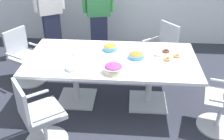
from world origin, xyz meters
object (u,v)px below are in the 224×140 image
Objects in this scene: office_chair_0 at (161,52)px; plate_stack at (73,68)px; office_chair_1 at (25,59)px; donut_platter at (167,56)px; snack_bowl_chips_orange at (110,47)px; snack_bowl_pretzels at (136,55)px; napkin_pile at (79,52)px; snack_bowl_candy_mix at (113,68)px; conference_table at (112,65)px; person_standing_0 at (50,9)px; office_chair_2 at (39,118)px; person_standing_1 at (98,11)px.

office_chair_0 is 4.98× the size of plate_stack.
office_chair_1 is 2.52× the size of donut_platter.
plate_stack is at bearing -125.14° from snack_bowl_chips_orange.
plate_stack is (-1.27, -0.47, 0.01)m from donut_platter.
napkin_pile is at bearing 175.80° from snack_bowl_pretzels.
donut_platter is at bearing 34.43° from snack_bowl_candy_mix.
snack_bowl_pretzels is (-0.46, -0.94, 0.38)m from office_chair_0.
conference_table is 0.63m from plate_stack.
person_standing_0 is 7.86× the size of snack_bowl_pretzels.
snack_bowl_chips_orange is 0.77m from plate_stack.
snack_bowl_candy_mix is (-0.75, -1.37, 0.40)m from office_chair_0.
office_chair_0 reaches higher than snack_bowl_candy_mix.
office_chair_0 is 1.11m from snack_bowl_pretzels.
snack_bowl_chips_orange is at bearing 102.61° from person_standing_0.
office_chair_2 is at bearing -117.78° from plate_stack.
plate_stack is at bearing 73.89° from person_standing_1.
office_chair_0 is at bearing 103.09° from office_chair_2.
donut_platter is (-0.01, -0.87, 0.36)m from office_chair_0.
snack_bowl_chips_orange reaches higher than plate_stack.
office_chair_0 is at bearing 34.12° from napkin_pile.
office_chair_1 is 0.52× the size of person_standing_1.
office_chair_0 is 1.00× the size of office_chair_1.
person_standing_1 is at bearing 127.33° from donut_platter.
office_chair_1 reaches higher than snack_bowl_pretzels.
person_standing_1 is at bearing 102.11° from snack_bowl_candy_mix.
snack_bowl_candy_mix is at bearing -81.83° from snack_bowl_chips_orange.
donut_platter is at bearing 107.61° from office_chair_1.
office_chair_0 is 2.31m from person_standing_0.
snack_bowl_pretzels is at bearing -171.19° from donut_platter.
snack_bowl_chips_orange is 0.48m from napkin_pile.
office_chair_0 is 1.89m from plate_stack.
snack_bowl_candy_mix reaches higher than snack_bowl_pretzels.
office_chair_0 reaches higher than napkin_pile.
office_chair_2 reaches higher than napkin_pile.
conference_table is at bearing -79.68° from snack_bowl_chips_orange.
person_standing_0 is 6.92× the size of snack_bowl_candy_mix.
conference_table is 2.64× the size of office_chair_2.
office_chair_1 is (-1.51, 0.51, -0.22)m from conference_table.
office_chair_0 is 2.52× the size of donut_platter.
person_standing_0 reaches higher than napkin_pile.
person_standing_1 is 6.77× the size of snack_bowl_candy_mix.
office_chair_1 is 1.16m from napkin_pile.
office_chair_0 is at bearing 64.08° from snack_bowl_pretzels.
person_standing_0 is at bearing 35.22° from office_chair_0.
snack_bowl_chips_orange reaches higher than donut_platter.
snack_bowl_candy_mix is at bearing -3.93° from plate_stack.
office_chair_2 is 0.52× the size of person_standing_1.
office_chair_1 is 4.32× the size of snack_bowl_chips_orange.
snack_bowl_candy_mix is 1.69× the size of napkin_pile.
office_chair_1 is at bearing 63.60° from office_chair_0.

